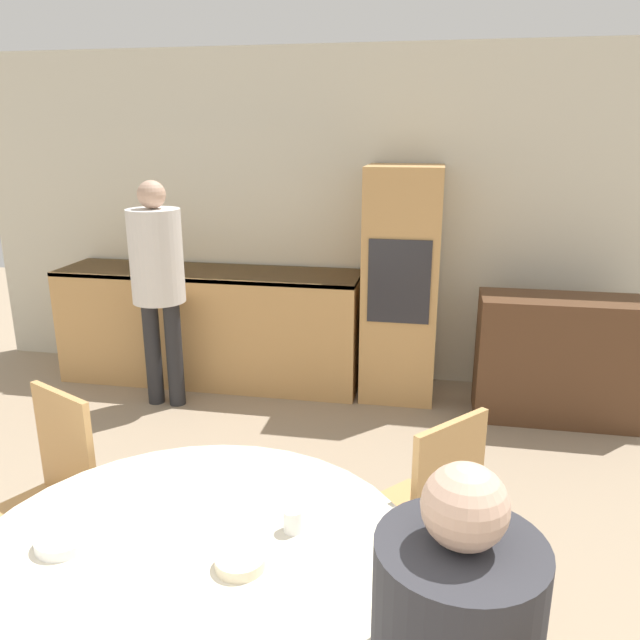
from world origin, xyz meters
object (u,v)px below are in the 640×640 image
at_px(sideboard, 556,359).
at_px(oven_unit, 401,284).
at_px(person_standing, 157,271).
at_px(bowl_centre, 240,562).
at_px(cup, 293,520).
at_px(chair_far_left, 50,492).
at_px(bowl_near, 64,540).
at_px(dining_table, 194,613).
at_px(chair_far_right, 428,510).

bearing_deg(sideboard, oven_unit, 167.41).
relative_size(person_standing, bowl_centre, 10.96).
height_order(person_standing, cup, person_standing).
bearing_deg(chair_far_left, bowl_near, -25.23).
bearing_deg(bowl_near, cup, 16.74).
height_order(sideboard, cup, sideboard).
relative_size(sideboard, person_standing, 0.66).
distance_m(sideboard, cup, 2.96).
bearing_deg(bowl_centre, chair_far_left, 152.22).
relative_size(dining_table, chair_far_left, 1.50).
distance_m(person_standing, cup, 2.83).
bearing_deg(chair_far_right, oven_unit, -132.53).
relative_size(person_standing, bowl_near, 9.56).
xyz_separation_m(oven_unit, person_standing, (-1.70, -0.54, 0.15)).
bearing_deg(chair_far_right, bowl_near, -17.29).
xyz_separation_m(chair_far_left, chair_far_right, (1.55, 0.16, 0.00)).
bearing_deg(dining_table, person_standing, 116.22).
bearing_deg(chair_far_left, chair_far_right, 32.11).
xyz_separation_m(chair_far_right, person_standing, (-1.97, 1.88, 0.48)).
height_order(sideboard, bowl_centre, sideboard).
xyz_separation_m(oven_unit, sideboard, (1.12, -0.25, -0.43)).
bearing_deg(dining_table, cup, 34.46).
xyz_separation_m(bowl_near, bowl_centre, (0.58, 0.00, -0.00)).
height_order(chair_far_right, bowl_centre, chair_far_right).
bearing_deg(sideboard, cup, -115.84).
bearing_deg(chair_far_right, sideboard, -160.27).
height_order(chair_far_right, person_standing, person_standing).
height_order(oven_unit, bowl_near, oven_unit).
distance_m(dining_table, chair_far_left, 0.98).
xyz_separation_m(sideboard, person_standing, (-2.82, -0.29, 0.58)).
distance_m(dining_table, bowl_near, 0.47).
xyz_separation_m(oven_unit, cup, (-0.17, -2.90, -0.11)).
height_order(chair_far_right, cup, chair_far_right).
distance_m(oven_unit, sideboard, 1.22).
distance_m(oven_unit, cup, 2.90).
bearing_deg(oven_unit, dining_table, -98.19).
distance_m(chair_far_right, bowl_near, 1.34).
distance_m(dining_table, bowl_centre, 0.28).
bearing_deg(cup, bowl_near, -163.26).
distance_m(person_standing, bowl_near, 2.72).
distance_m(sideboard, bowl_centre, 3.19).
distance_m(sideboard, person_standing, 2.89).
height_order(sideboard, chair_far_right, chair_far_right).
bearing_deg(bowl_centre, chair_far_right, 51.39).
bearing_deg(dining_table, chair_far_right, 43.43).
xyz_separation_m(person_standing, bowl_centre, (1.42, -2.56, -0.27)).
bearing_deg(sideboard, person_standing, -174.18).
bearing_deg(chair_far_left, oven_unit, 89.79).
relative_size(sideboard, chair_far_right, 1.14).
relative_size(chair_far_right, person_standing, 0.58).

